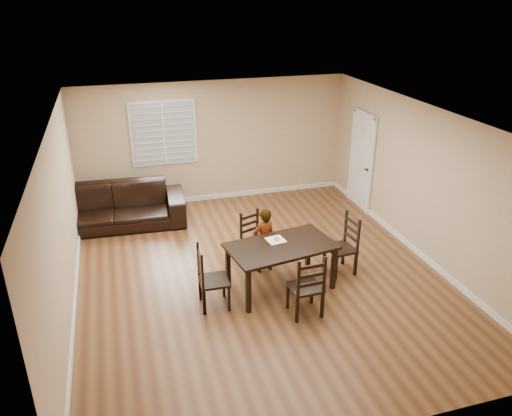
{
  "coord_description": "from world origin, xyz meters",
  "views": [
    {
      "loc": [
        -2.11,
        -7.02,
        4.49
      ],
      "look_at": [
        0.1,
        0.53,
        1.0
      ],
      "focal_mm": 35.0,
      "sensor_mm": 36.0,
      "label": 1
    }
  ],
  "objects_px": {
    "donut": "(277,238)",
    "dining_table": "(281,250)",
    "sofa": "(113,207)",
    "chair_far": "(309,290)",
    "child": "(264,241)",
    "chair_left": "(206,280)",
    "chair_near": "(252,238)",
    "chair_right": "(347,246)"
  },
  "relations": [
    {
      "from": "chair_far",
      "to": "child",
      "type": "relative_size",
      "value": 0.89
    },
    {
      "from": "chair_far",
      "to": "child",
      "type": "height_order",
      "value": "child"
    },
    {
      "from": "chair_right",
      "to": "child",
      "type": "bearing_deg",
      "value": -111.77
    },
    {
      "from": "chair_near",
      "to": "sofa",
      "type": "xyz_separation_m",
      "value": [
        -2.32,
        2.12,
        -0.0
      ]
    },
    {
      "from": "chair_right",
      "to": "sofa",
      "type": "height_order",
      "value": "chair_right"
    },
    {
      "from": "child",
      "to": "chair_far",
      "type": "bearing_deg",
      "value": 84.19
    },
    {
      "from": "chair_left",
      "to": "child",
      "type": "bearing_deg",
      "value": -54.31
    },
    {
      "from": "dining_table",
      "to": "donut",
      "type": "distance_m",
      "value": 0.22
    },
    {
      "from": "chair_near",
      "to": "chair_right",
      "type": "distance_m",
      "value": 1.67
    },
    {
      "from": "child",
      "to": "sofa",
      "type": "xyz_separation_m",
      "value": [
        -2.42,
        2.56,
        -0.16
      ]
    },
    {
      "from": "dining_table",
      "to": "chair_near",
      "type": "bearing_deg",
      "value": 91.26
    },
    {
      "from": "chair_near",
      "to": "chair_left",
      "type": "xyz_separation_m",
      "value": [
        -1.06,
        -1.21,
        0.04
      ]
    },
    {
      "from": "child",
      "to": "sofa",
      "type": "height_order",
      "value": "child"
    },
    {
      "from": "chair_near",
      "to": "chair_far",
      "type": "xyz_separation_m",
      "value": [
        0.32,
        -1.9,
        0.05
      ]
    },
    {
      "from": "dining_table",
      "to": "chair_left",
      "type": "height_order",
      "value": "chair_left"
    },
    {
      "from": "donut",
      "to": "sofa",
      "type": "bearing_deg",
      "value": 130.26
    },
    {
      "from": "chair_right",
      "to": "child",
      "type": "xyz_separation_m",
      "value": [
        -1.35,
        0.4,
        0.1
      ]
    },
    {
      "from": "chair_far",
      "to": "donut",
      "type": "distance_m",
      "value": 1.12
    },
    {
      "from": "dining_table",
      "to": "chair_left",
      "type": "distance_m",
      "value": 1.29
    },
    {
      "from": "dining_table",
      "to": "child",
      "type": "distance_m",
      "value": 0.62
    },
    {
      "from": "dining_table",
      "to": "chair_right",
      "type": "bearing_deg",
      "value": -0.39
    },
    {
      "from": "chair_near",
      "to": "sofa",
      "type": "height_order",
      "value": "chair_near"
    },
    {
      "from": "child",
      "to": "donut",
      "type": "height_order",
      "value": "child"
    },
    {
      "from": "chair_near",
      "to": "child",
      "type": "distance_m",
      "value": 0.47
    },
    {
      "from": "chair_near",
      "to": "child",
      "type": "height_order",
      "value": "child"
    },
    {
      "from": "chair_left",
      "to": "donut",
      "type": "relative_size",
      "value": 9.55
    },
    {
      "from": "dining_table",
      "to": "chair_far",
      "type": "xyz_separation_m",
      "value": [
        0.13,
        -0.87,
        -0.23
      ]
    },
    {
      "from": "sofa",
      "to": "chair_left",
      "type": "bearing_deg",
      "value": -65.79
    },
    {
      "from": "chair_far",
      "to": "chair_right",
      "type": "relative_size",
      "value": 0.99
    },
    {
      "from": "dining_table",
      "to": "chair_far",
      "type": "bearing_deg",
      "value": -91.04
    },
    {
      "from": "donut",
      "to": "chair_left",
      "type": "bearing_deg",
      "value": -163.3
    },
    {
      "from": "chair_left",
      "to": "sofa",
      "type": "bearing_deg",
      "value": 22.39
    },
    {
      "from": "chair_left",
      "to": "child",
      "type": "relative_size",
      "value": 0.89
    },
    {
      "from": "sofa",
      "to": "chair_near",
      "type": "bearing_deg",
      "value": -38.95
    },
    {
      "from": "chair_right",
      "to": "chair_left",
      "type": "bearing_deg",
      "value": -86.77
    },
    {
      "from": "chair_far",
      "to": "chair_left",
      "type": "xyz_separation_m",
      "value": [
        -1.38,
        0.69,
        -0.0
      ]
    },
    {
      "from": "chair_near",
      "to": "chair_far",
      "type": "bearing_deg",
      "value": -101.64
    },
    {
      "from": "donut",
      "to": "dining_table",
      "type": "bearing_deg",
      "value": -86.88
    },
    {
      "from": "donut",
      "to": "sofa",
      "type": "height_order",
      "value": "sofa"
    },
    {
      "from": "chair_left",
      "to": "sofa",
      "type": "distance_m",
      "value": 3.57
    },
    {
      "from": "dining_table",
      "to": "chair_far",
      "type": "relative_size",
      "value": 1.75
    },
    {
      "from": "chair_near",
      "to": "child",
      "type": "bearing_deg",
      "value": -98.87
    }
  ]
}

